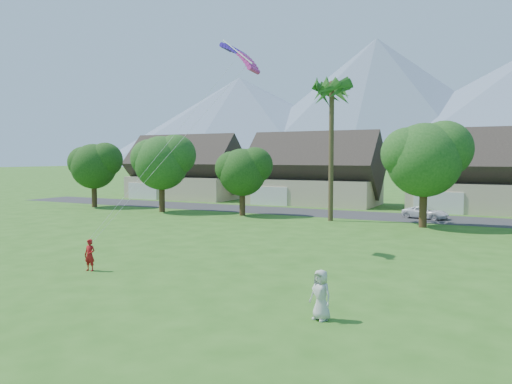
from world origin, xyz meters
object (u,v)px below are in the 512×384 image
Objects in this scene: parked_car at (425,213)px; kite_flyer at (90,255)px; parafoil_kite at (242,55)px; watcher at (321,295)px.

kite_flyer is at bearing 174.48° from parked_car.
watcher is at bearing -37.85° from parafoil_kite.
parked_car is (-1.19, 31.74, -0.32)m from watcher.
kite_flyer is at bearing -105.12° from parafoil_kite.
parked_car is at bearing 82.36° from parafoil_kite.
parked_car is 25.45m from parafoil_kite.
kite_flyer is 32.07m from parked_car.
parked_car is 1.34× the size of parafoil_kite.
watcher is 17.23m from parafoil_kite.
watcher is 0.43× the size of parked_car.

